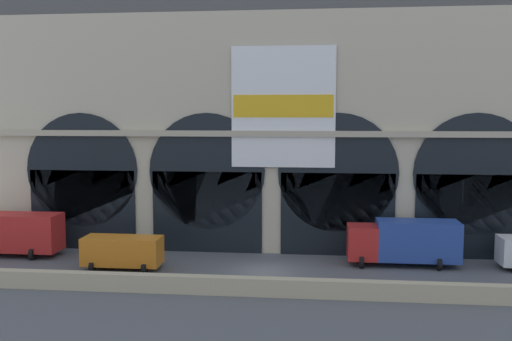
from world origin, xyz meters
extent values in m
plane|color=#54565B|center=(0.00, 0.00, 0.00)|extent=(200.00, 200.00, 0.00)
cube|color=#BCAD8C|center=(0.00, -4.84, 0.52)|extent=(90.00, 0.70, 1.04)
cube|color=beige|center=(0.00, 7.44, 8.92)|extent=(50.47, 4.89, 17.85)
cube|color=black|center=(-14.56, 4.95, 3.06)|extent=(8.30, 0.20, 6.11)
cylinder|color=black|center=(-14.56, 4.95, 6.11)|extent=(8.74, 0.20, 8.74)
cube|color=black|center=(-4.85, 4.95, 3.06)|extent=(8.30, 0.20, 6.11)
cylinder|color=black|center=(-4.85, 4.95, 6.11)|extent=(8.74, 0.20, 8.74)
cube|color=black|center=(4.85, 4.95, 3.06)|extent=(8.30, 0.20, 6.11)
cylinder|color=black|center=(4.85, 4.95, 6.11)|extent=(8.74, 0.20, 8.74)
cube|color=black|center=(14.56, 4.95, 3.06)|extent=(8.30, 0.20, 6.11)
cylinder|color=black|center=(14.56, 4.95, 6.11)|extent=(8.74, 0.20, 8.74)
cube|color=white|center=(0.85, 4.83, 10.90)|extent=(7.56, 0.12, 8.78)
cube|color=yellow|center=(0.85, 4.75, 10.97)|extent=(7.26, 0.04, 1.63)
cube|color=#B6AB91|center=(0.00, 4.85, 8.96)|extent=(50.47, 0.50, 0.44)
cube|color=red|center=(-18.07, 2.30, 1.77)|extent=(5.50, 2.30, 2.70)
cylinder|color=black|center=(-16.82, 1.27, 0.42)|extent=(0.28, 0.84, 0.84)
cylinder|color=black|center=(-16.82, 3.34, 0.42)|extent=(0.28, 0.84, 0.84)
cube|color=orange|center=(-9.58, -0.36, 1.27)|extent=(5.20, 2.00, 1.86)
cylinder|color=black|center=(-11.35, -1.26, 0.34)|extent=(0.28, 0.68, 0.68)
cylinder|color=black|center=(-11.35, 0.54, 0.34)|extent=(0.28, 0.68, 0.68)
cylinder|color=black|center=(-7.81, -1.26, 0.34)|extent=(0.28, 0.68, 0.68)
cylinder|color=black|center=(-7.81, 0.54, 0.34)|extent=(0.28, 0.68, 0.68)
cube|color=red|center=(6.49, 2.65, 1.57)|extent=(2.00, 2.30, 2.30)
cube|color=#28479E|center=(10.24, 2.65, 1.77)|extent=(5.50, 2.30, 2.70)
cylinder|color=black|center=(6.39, 1.62, 0.42)|extent=(0.28, 0.84, 0.84)
cylinder|color=black|center=(6.39, 3.69, 0.42)|extent=(0.28, 0.84, 0.84)
cylinder|color=black|center=(11.49, 1.62, 0.42)|extent=(0.28, 0.84, 0.84)
cylinder|color=black|center=(11.49, 3.69, 0.42)|extent=(0.28, 0.84, 0.84)
cylinder|color=black|center=(16.39, 3.30, 0.34)|extent=(0.28, 0.68, 0.68)
camera|label=1|loc=(3.24, -35.79, 10.34)|focal=39.13mm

